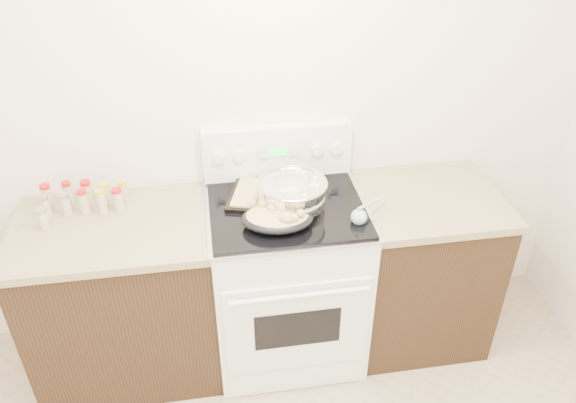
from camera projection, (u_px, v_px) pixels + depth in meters
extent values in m
cube|color=white|center=(204.00, 103.00, 2.73)|extent=(4.00, 0.05, 2.70)
cube|color=black|center=(127.00, 300.00, 2.88)|extent=(0.90, 0.64, 0.88)
cube|color=brown|center=(111.00, 228.00, 2.63)|extent=(0.93, 0.67, 0.04)
cube|color=black|center=(417.00, 269.00, 3.09)|extent=(0.70, 0.64, 0.88)
cube|color=brown|center=(428.00, 199.00, 2.84)|extent=(0.73, 0.67, 0.04)
cube|color=white|center=(286.00, 281.00, 2.97)|extent=(0.76, 0.66, 0.92)
cube|color=white|center=(297.00, 328.00, 2.70)|extent=(0.70, 0.01, 0.55)
cube|color=black|center=(298.00, 329.00, 2.69)|extent=(0.42, 0.01, 0.22)
cylinder|color=white|center=(299.00, 296.00, 2.53)|extent=(0.65, 0.02, 0.02)
cube|color=white|center=(297.00, 379.00, 2.91)|extent=(0.70, 0.01, 0.14)
cube|color=silver|center=(286.00, 209.00, 2.72)|extent=(0.78, 0.68, 0.01)
cube|color=black|center=(286.00, 207.00, 2.71)|extent=(0.74, 0.64, 0.01)
cube|color=white|center=(277.00, 151.00, 2.87)|extent=(0.76, 0.07, 0.28)
cylinder|color=white|center=(219.00, 158.00, 2.79)|extent=(0.06, 0.02, 0.06)
cylinder|color=white|center=(239.00, 156.00, 2.80)|extent=(0.06, 0.02, 0.06)
cylinder|color=white|center=(317.00, 150.00, 2.85)|extent=(0.06, 0.02, 0.06)
cylinder|color=white|center=(337.00, 149.00, 2.87)|extent=(0.06, 0.02, 0.06)
cube|color=#19E533|center=(278.00, 153.00, 2.83)|extent=(0.09, 0.00, 0.04)
cube|color=silver|center=(263.00, 154.00, 2.82)|extent=(0.05, 0.00, 0.05)
cube|color=silver|center=(294.00, 152.00, 2.84)|extent=(0.05, 0.00, 0.05)
ellipsoid|color=silver|center=(292.00, 197.00, 2.65)|extent=(0.32, 0.32, 0.19)
cylinder|color=silver|center=(292.00, 207.00, 2.69)|extent=(0.18, 0.18, 0.01)
torus|color=silver|center=(293.00, 183.00, 2.61)|extent=(0.33, 0.33, 0.02)
cylinder|color=silver|center=(292.00, 193.00, 2.64)|extent=(0.31, 0.31, 0.11)
cylinder|color=brown|center=(293.00, 185.00, 2.62)|extent=(0.29, 0.29, 0.00)
cube|color=#F8EEB7|center=(314.00, 184.00, 2.62)|extent=(0.03, 0.03, 0.02)
cube|color=#F8EEB7|center=(305.00, 196.00, 2.53)|extent=(0.03, 0.03, 0.02)
cube|color=#F8EEB7|center=(315.00, 179.00, 2.65)|extent=(0.03, 0.03, 0.02)
cube|color=#F8EEB7|center=(298.00, 173.00, 2.70)|extent=(0.03, 0.03, 0.03)
cube|color=#F8EEB7|center=(303.00, 187.00, 2.59)|extent=(0.03, 0.03, 0.02)
cube|color=#F8EEB7|center=(304.00, 180.00, 2.65)|extent=(0.04, 0.04, 0.03)
cube|color=#F8EEB7|center=(317.00, 187.00, 2.60)|extent=(0.03, 0.03, 0.02)
cube|color=#F8EEB7|center=(304.00, 180.00, 2.64)|extent=(0.02, 0.02, 0.02)
cube|color=#F8EEB7|center=(301.00, 183.00, 2.62)|extent=(0.03, 0.03, 0.02)
cube|color=#F8EEB7|center=(309.00, 183.00, 2.62)|extent=(0.02, 0.02, 0.02)
cube|color=#F8EEB7|center=(303.00, 174.00, 2.69)|extent=(0.04, 0.04, 0.02)
cube|color=#F8EEB7|center=(311.00, 186.00, 2.60)|extent=(0.03, 0.03, 0.02)
ellipsoid|color=black|center=(277.00, 218.00, 2.55)|extent=(0.35, 0.26, 0.08)
ellipsoid|color=#D8B373|center=(277.00, 216.00, 2.54)|extent=(0.32, 0.24, 0.06)
sphere|color=#D8B373|center=(288.00, 218.00, 2.47)|extent=(0.05, 0.05, 0.05)
sphere|color=#D8B373|center=(294.00, 218.00, 2.48)|extent=(0.04, 0.04, 0.04)
sphere|color=#D8B373|center=(285.00, 217.00, 2.47)|extent=(0.05, 0.05, 0.05)
sphere|color=#D8B373|center=(272.00, 208.00, 2.53)|extent=(0.04, 0.04, 0.04)
sphere|color=#D8B373|center=(301.00, 213.00, 2.50)|extent=(0.04, 0.04, 0.04)
sphere|color=#D8B373|center=(273.00, 206.00, 2.55)|extent=(0.05, 0.05, 0.05)
sphere|color=#D8B373|center=(298.00, 203.00, 2.57)|extent=(0.04, 0.04, 0.04)
sphere|color=#D8B373|center=(263.00, 203.00, 2.57)|extent=(0.04, 0.04, 0.04)
cube|color=black|center=(275.00, 197.00, 2.76)|extent=(0.51, 0.42, 0.02)
cube|color=#D8B373|center=(275.00, 195.00, 2.75)|extent=(0.46, 0.37, 0.02)
sphere|color=#D8B373|center=(261.00, 195.00, 2.72)|extent=(0.04, 0.04, 0.04)
sphere|color=#D8B373|center=(253.00, 204.00, 2.66)|extent=(0.04, 0.04, 0.04)
sphere|color=#D8B373|center=(286.00, 194.00, 2.73)|extent=(0.04, 0.04, 0.04)
sphere|color=#D8B373|center=(295.00, 183.00, 2.81)|extent=(0.04, 0.04, 0.04)
sphere|color=#D8B373|center=(287.00, 193.00, 2.74)|extent=(0.03, 0.03, 0.03)
sphere|color=#D8B373|center=(307.00, 193.00, 2.73)|extent=(0.04, 0.04, 0.04)
sphere|color=#D8B373|center=(311.00, 197.00, 2.71)|extent=(0.04, 0.04, 0.04)
sphere|color=#D8B373|center=(291.00, 185.00, 2.80)|extent=(0.04, 0.04, 0.04)
sphere|color=#D8B373|center=(256.00, 199.00, 2.69)|extent=(0.04, 0.04, 0.04)
sphere|color=#D8B373|center=(250.00, 203.00, 2.67)|extent=(0.03, 0.03, 0.03)
cylinder|color=tan|center=(267.00, 198.00, 2.75)|extent=(0.15, 0.23, 0.01)
sphere|color=tan|center=(258.00, 209.00, 2.66)|extent=(0.04, 0.04, 0.04)
sphere|color=#8CB3D0|center=(359.00, 217.00, 2.58)|extent=(0.08, 0.08, 0.08)
cylinder|color=#8CB3D0|center=(372.00, 202.00, 2.64)|extent=(0.19, 0.18, 0.07)
cylinder|color=#BFB28C|center=(48.00, 198.00, 2.71)|extent=(0.05, 0.05, 0.11)
cylinder|color=#B21414|center=(45.00, 186.00, 2.67)|extent=(0.05, 0.05, 0.02)
cylinder|color=#BFB28C|center=(69.00, 195.00, 2.72)|extent=(0.04, 0.04, 0.11)
cylinder|color=#B21414|center=(66.00, 184.00, 2.69)|extent=(0.04, 0.04, 0.02)
cylinder|color=#BFB28C|center=(88.00, 194.00, 2.75)|extent=(0.05, 0.05, 0.10)
cylinder|color=#B21414|center=(85.00, 183.00, 2.71)|extent=(0.05, 0.05, 0.02)
cylinder|color=#BFB28C|center=(105.00, 195.00, 2.75)|extent=(0.05, 0.05, 0.09)
cylinder|color=gold|center=(103.00, 185.00, 2.72)|extent=(0.05, 0.05, 0.02)
cylinder|color=#BFB28C|center=(123.00, 192.00, 2.77)|extent=(0.04, 0.04, 0.09)
cylinder|color=gold|center=(122.00, 183.00, 2.74)|extent=(0.04, 0.04, 0.02)
cylinder|color=#BFB28C|center=(46.00, 208.00, 2.65)|extent=(0.04, 0.04, 0.09)
cylinder|color=#B2B2B7|center=(43.00, 198.00, 2.62)|extent=(0.04, 0.04, 0.02)
cylinder|color=#BFB28C|center=(66.00, 206.00, 2.66)|extent=(0.04, 0.04, 0.10)
cylinder|color=#B2B2B7|center=(63.00, 196.00, 2.63)|extent=(0.05, 0.05, 0.02)
cylinder|color=#BFB28C|center=(84.00, 204.00, 2.66)|extent=(0.04, 0.04, 0.11)
cylinder|color=#B21414|center=(81.00, 192.00, 2.63)|extent=(0.04, 0.04, 0.02)
cylinder|color=#BFB28C|center=(102.00, 203.00, 2.67)|extent=(0.05, 0.05, 0.11)
cylinder|color=gold|center=(100.00, 192.00, 2.63)|extent=(0.05, 0.05, 0.02)
cylinder|color=#BFB28C|center=(118.00, 201.00, 2.69)|extent=(0.05, 0.05, 0.10)
cylinder|color=#B21414|center=(116.00, 191.00, 2.65)|extent=(0.05, 0.05, 0.02)
cylinder|color=#BFB28C|center=(43.00, 221.00, 2.56)|extent=(0.04, 0.04, 0.09)
cylinder|color=#B2B2B7|center=(40.00, 211.00, 2.53)|extent=(0.04, 0.04, 0.02)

